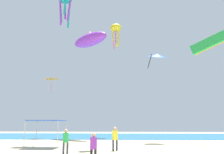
{
  "coord_description": "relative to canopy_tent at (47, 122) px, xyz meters",
  "views": [
    {
      "loc": [
        0.93,
        -18.22,
        2.07
      ],
      "look_at": [
        -1.15,
        15.03,
        8.23
      ],
      "focal_mm": 41.24,
      "sensor_mm": 36.0,
      "label": 1
    }
  ],
  "objects": [
    {
      "name": "kite_octopus_yellow",
      "position": [
        5.4,
        21.56,
        17.16
      ],
      "size": [
        2.69,
        2.69,
        4.73
      ],
      "rotation": [
        0.0,
        0.0,
        3.62
      ],
      "color": "yellow"
    },
    {
      "name": "kite_diamond_orange",
      "position": [
        -4.75,
        16.28,
        6.79
      ],
      "size": [
        2.4,
        2.4,
        2.37
      ],
      "rotation": [
        0.0,
        0.0,
        2.57
      ],
      "color": "orange"
    },
    {
      "name": "person_leftmost",
      "position": [
        2.99,
        -4.88,
        -1.3
      ],
      "size": [
        0.41,
        0.41,
        1.74
      ],
      "rotation": [
        0.0,
        0.0,
        3.83
      ],
      "color": "#33384C",
      "rests_on": "ground"
    },
    {
      "name": "kite_inflatable_purple",
      "position": [
        1.42,
        16.0,
        13.3
      ],
      "size": [
        7.07,
        6.4,
        2.7
      ],
      "rotation": [
        0.0,
        0.0,
        5.59
      ],
      "color": "purple"
    },
    {
      "name": "ocean_strip",
      "position": [
        6.58,
        24.87,
        -2.31
      ],
      "size": [
        110.0,
        25.76,
        0.03
      ],
      "primitive_type": "cube",
      "color": "#1E6B93",
      "rests_on": "ground"
    },
    {
      "name": "canopy_tent",
      "position": [
        0.0,
        0.0,
        0.0
      ],
      "size": [
        2.98,
        3.01,
        2.45
      ],
      "color": "#B2B2B7",
      "rests_on": "ground"
    },
    {
      "name": "person_near_tent",
      "position": [
        6.42,
        -2.46,
        -1.22
      ],
      "size": [
        0.45,
        0.44,
        1.87
      ],
      "rotation": [
        0.0,
        0.0,
        0.58
      ],
      "color": "#33384C",
      "rests_on": "ground"
    },
    {
      "name": "person_central",
      "position": [
        5.59,
        -9.24,
        -1.37
      ],
      "size": [
        0.39,
        0.39,
        1.63
      ],
      "rotation": [
        0.0,
        0.0,
        2.54
      ],
      "color": "black",
      "rests_on": "ground"
    },
    {
      "name": "kite_parafoil_green",
      "position": [
        17.4,
        6.98,
        9.49
      ],
      "size": [
        4.19,
        2.44,
        2.8
      ],
      "rotation": [
        0.0,
        0.0,
        2.74
      ],
      "color": "green"
    },
    {
      "name": "kite_delta_blue",
      "position": [
        11.33,
        8.56,
        8.45
      ],
      "size": [
        3.3,
        3.32,
        2.2
      ],
      "rotation": [
        0.0,
        0.0,
        0.36
      ],
      "color": "blue"
    }
  ]
}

